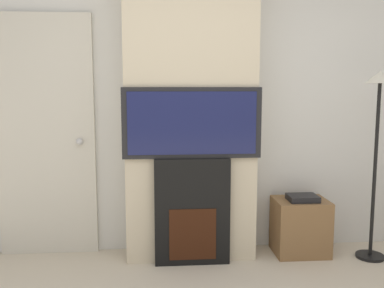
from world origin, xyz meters
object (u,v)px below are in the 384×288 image
(floor_lamp, at_px, (378,124))
(media_stand, at_px, (300,226))
(television, at_px, (192,123))
(fireplace, at_px, (192,211))

(floor_lamp, distance_m, media_stand, 1.09)
(television, relative_size, media_stand, 2.10)
(media_stand, bearing_deg, television, -172.47)
(television, height_order, floor_lamp, floor_lamp)
(television, xyz_separation_m, floor_lamp, (1.55, -0.02, -0.02))
(floor_lamp, height_order, media_stand, floor_lamp)
(floor_lamp, bearing_deg, television, 179.26)
(floor_lamp, xyz_separation_m, media_stand, (-0.58, 0.15, -0.91))
(fireplace, height_order, floor_lamp, floor_lamp)
(floor_lamp, relative_size, media_stand, 2.97)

